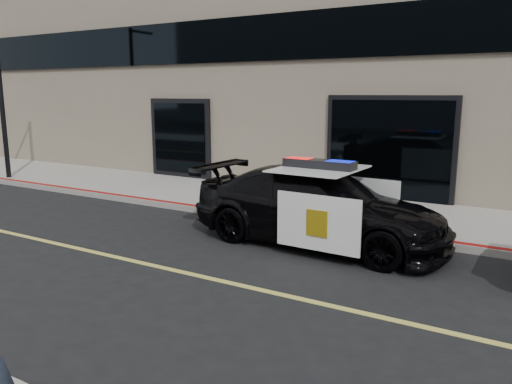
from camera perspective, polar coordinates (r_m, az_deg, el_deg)
The scene contains 4 objects.
ground at distance 7.32m, azimuth 6.90°, elevation -12.46°, with size 120.00×120.00×0.00m, color black.
sidewalk_n at distance 12.06m, azimuth 16.99°, elevation -2.95°, with size 60.00×3.50×0.15m, color gray.
police_car at distance 9.85m, azimuth 7.14°, elevation -1.62°, with size 2.54×5.26×1.68m.
fire_hydrant at distance 12.09m, azimuth -0.31°, elevation -0.36°, with size 0.33×0.46×0.74m.
Camera 1 is at (2.63, -6.16, 2.93)m, focal length 35.00 mm.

